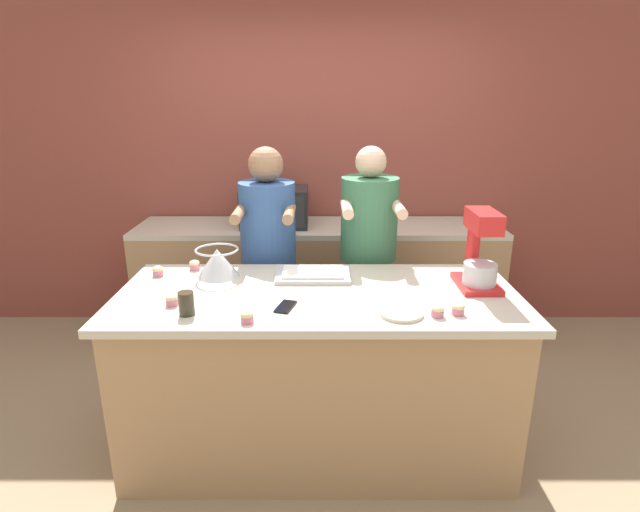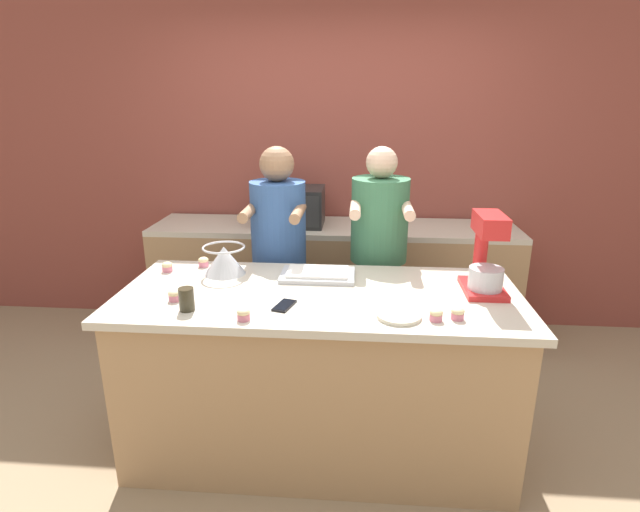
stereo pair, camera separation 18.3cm
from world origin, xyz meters
The scene contains 19 objects.
ground_plane centered at (0.00, 0.00, 0.00)m, with size 16.00×16.00×0.00m, color #937A5B.
back_wall centered at (0.00, 1.72, 1.35)m, with size 10.00×0.06×2.70m.
island_counter centered at (0.00, 0.00, 0.46)m, with size 2.05×0.88×0.92m.
back_counter centered at (0.00, 1.37, 0.46)m, with size 2.80×0.60×0.92m.
person_left centered at (-0.32, 0.69, 0.83)m, with size 0.36×0.52×1.59m.
person_right centered at (0.32, 0.69, 0.83)m, with size 0.37×0.52×1.59m.
stand_mixer centered at (0.83, 0.08, 1.10)m, with size 0.20×0.30×0.41m.
mixing_bowl centered at (-0.55, 0.24, 1.01)m, with size 0.24×0.24×0.16m.
baking_tray centered at (-0.03, 0.22, 0.94)m, with size 0.41×0.25×0.04m.
microwave_oven centered at (-0.33, 1.37, 1.07)m, with size 0.50×0.37×0.29m.
cell_phone centered at (-0.15, -0.19, 0.93)m, with size 0.11×0.16×0.01m.
drinking_glass centered at (-0.60, -0.27, 0.98)m, with size 0.07×0.07×0.11m.
small_plate centered at (0.38, -0.27, 0.93)m, with size 0.20×0.20×0.02m.
cupcake_0 centered at (-0.70, -0.17, 0.95)m, with size 0.06×0.06×0.06m.
cupcake_1 centered at (-0.71, 0.35, 0.95)m, with size 0.06×0.06×0.06m.
cupcake_2 centered at (0.64, -0.27, 0.95)m, with size 0.06×0.06×0.06m.
cupcake_3 centered at (0.55, -0.29, 0.95)m, with size 0.06×0.06×0.06m.
cupcake_4 centered at (-0.31, -0.36, 0.95)m, with size 0.06×0.06×0.06m.
cupcake_5 centered at (-0.89, 0.24, 0.95)m, with size 0.06×0.06×0.06m.
Camera 2 is at (0.20, -2.36, 1.88)m, focal length 28.00 mm.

